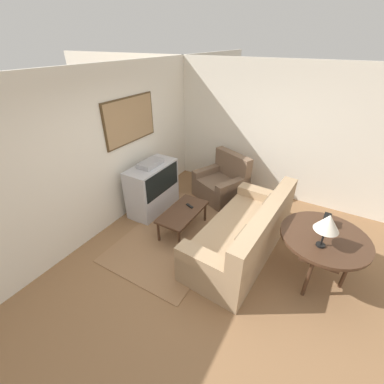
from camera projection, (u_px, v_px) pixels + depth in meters
The scene contains 12 objects.
ground_plane at pixel (212, 266), 3.94m from camera, with size 12.00×12.00×0.00m, color #8E6642.
wall_back at pixel (99, 156), 4.17m from camera, with size 12.00×0.10×2.70m.
wall_right at pixel (273, 133), 5.19m from camera, with size 0.06×12.00×2.70m.
area_rug at pixel (178, 234), 4.56m from camera, with size 2.44×1.57×0.01m.
tv at pixel (153, 187), 5.00m from camera, with size 1.06×0.52×1.06m.
couch at pixel (244, 235), 4.04m from camera, with size 2.25×1.10×0.97m.
armchair at pixel (222, 184), 5.51m from camera, with size 1.14×1.19×0.95m.
coffee_table at pixel (183, 213), 4.47m from camera, with size 0.99×0.51×0.43m.
console_table at pixel (324, 240), 3.41m from camera, with size 1.13×1.13×0.76m.
table_lamp at pixel (328, 223), 3.04m from camera, with size 0.29×0.29×0.47m.
mantel_clock at pixel (326, 220), 3.53m from camera, with size 0.16×0.10×0.16m.
remote at pixel (190, 206), 4.56m from camera, with size 0.10×0.17×0.02m.
Camera 1 is at (-2.56, -1.14, 3.00)m, focal length 24.00 mm.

